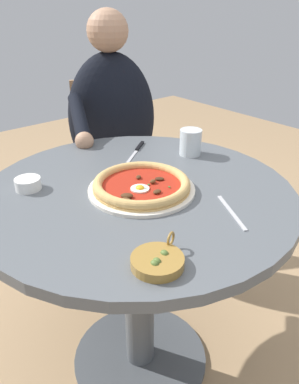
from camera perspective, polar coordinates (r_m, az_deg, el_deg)
name	(u,v)px	position (r m, az deg, el deg)	size (l,w,h in m)	color
ground_plane	(140,360)	(1.58, -1.41, -24.20)	(6.00, 6.00, 0.02)	tan
dining_table	(138,238)	(1.18, -1.73, -7.03)	(0.92, 0.92, 0.73)	#565B60
pizza_on_plate	(140,186)	(1.07, -1.42, 0.92)	(0.31, 0.31, 0.04)	white
water_glass	(190,143)	(1.33, 6.26, 7.37)	(0.08, 0.08, 0.09)	silver
steak_knife	(138,149)	(1.37, -1.81, 6.61)	(0.12, 0.17, 0.01)	silver
ramekin_capers	(28,183)	(1.14, -18.04, 1.26)	(0.07, 0.07, 0.03)	white
olive_pan	(158,261)	(0.79, 1.26, -10.48)	(0.11, 0.13, 0.05)	olive
fork_utensil	(232,212)	(0.99, 12.40, -3.02)	(0.16, 0.09, 0.00)	#BCBCC1
diner_person	(114,161)	(1.79, -5.49, 4.76)	(0.45, 0.53, 1.19)	#282833
cafe_chair_diner	(111,153)	(1.93, -5.90, 5.92)	(0.53, 0.53, 0.87)	#957050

